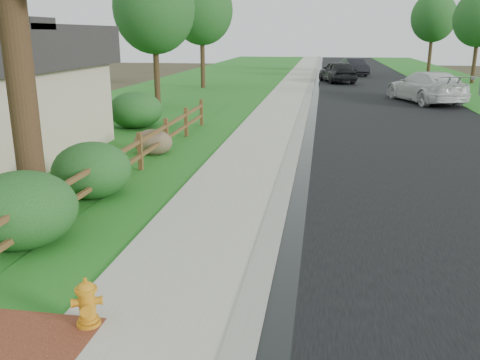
% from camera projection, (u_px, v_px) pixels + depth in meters
% --- Properties ---
extents(ground, '(120.00, 120.00, 0.00)m').
position_uv_depth(ground, '(209.00, 345.00, 6.19)').
color(ground, '#38311E').
extents(road, '(8.00, 90.00, 0.02)m').
position_uv_depth(road, '(368.00, 83.00, 38.68)').
color(road, black).
rests_on(road, ground).
extents(curb, '(0.40, 90.00, 0.12)m').
position_uv_depth(curb, '(312.00, 82.00, 39.31)').
color(curb, gray).
rests_on(curb, ground).
extents(wet_gutter, '(0.50, 90.00, 0.00)m').
position_uv_depth(wet_gutter, '(317.00, 82.00, 39.26)').
color(wet_gutter, black).
rests_on(wet_gutter, road).
extents(sidewalk, '(2.20, 90.00, 0.10)m').
position_uv_depth(sidewalk, '(295.00, 82.00, 39.51)').
color(sidewalk, '#ABA395').
rests_on(sidewalk, ground).
extents(grass_strip, '(1.60, 90.00, 0.06)m').
position_uv_depth(grass_strip, '(271.00, 82.00, 39.81)').
color(grass_strip, '#24621C').
rests_on(grass_strip, ground).
extents(lawn_near, '(9.00, 90.00, 0.04)m').
position_uv_depth(lawn_near, '(206.00, 81.00, 40.61)').
color(lawn_near, '#24621C').
rests_on(lawn_near, ground).
extents(verge_far, '(6.00, 90.00, 0.04)m').
position_uv_depth(verge_far, '(463.00, 85.00, 37.62)').
color(verge_far, '#24621C').
rests_on(verge_far, ground).
extents(ranch_fence, '(0.12, 16.92, 1.10)m').
position_uv_depth(ranch_fence, '(123.00, 160.00, 12.64)').
color(ranch_fence, '#462F17').
rests_on(ranch_fence, ground).
extents(fire_hydrant, '(0.43, 0.35, 0.65)m').
position_uv_depth(fire_hydrant, '(87.00, 304.00, 6.34)').
color(fire_hydrant, '#C57017').
rests_on(fire_hydrant, sidewalk).
extents(white_suv, '(4.08, 6.27, 1.69)m').
position_uv_depth(white_suv, '(426.00, 87.00, 27.70)').
color(white_suv, silver).
rests_on(white_suv, road).
extents(dark_car_mid, '(3.19, 5.22, 1.66)m').
position_uv_depth(dark_car_mid, '(338.00, 71.00, 39.16)').
color(dark_car_mid, black).
rests_on(dark_car_mid, road).
extents(dark_car_far, '(2.55, 4.74, 1.48)m').
position_uv_depth(dark_car_far, '(354.00, 67.00, 46.13)').
color(dark_car_far, black).
rests_on(dark_car_far, road).
extents(boulder, '(1.26, 0.97, 0.82)m').
position_uv_depth(boulder, '(153.00, 142.00, 15.73)').
color(boulder, brown).
rests_on(boulder, ground).
extents(shrub_b, '(2.56, 2.56, 1.35)m').
position_uv_depth(shrub_b, '(22.00, 210.00, 8.91)').
color(shrub_b, '#19481C').
rests_on(shrub_b, ground).
extents(shrub_c, '(1.89, 1.89, 1.29)m').
position_uv_depth(shrub_c, '(92.00, 170.00, 11.59)').
color(shrub_c, '#19481C').
rests_on(shrub_c, ground).
extents(shrub_d, '(2.72, 2.72, 1.45)m').
position_uv_depth(shrub_d, '(136.00, 110.00, 20.20)').
color(shrub_d, '#19481C').
rests_on(shrub_d, ground).
extents(tree_near_left, '(3.96, 3.96, 7.02)m').
position_uv_depth(tree_near_left, '(154.00, 8.00, 24.49)').
color(tree_near_left, '#312214').
rests_on(tree_near_left, ground).
extents(tree_mid_left, '(4.19, 4.19, 7.49)m').
position_uv_depth(tree_mid_left, '(202.00, 10.00, 33.89)').
color(tree_mid_left, '#312214').
rests_on(tree_mid_left, ground).
extents(tree_mid_right, '(3.75, 3.75, 6.80)m').
position_uv_depth(tree_mid_right, '(480.00, 19.00, 37.28)').
color(tree_mid_right, '#312214').
rests_on(tree_mid_right, ground).
extents(tree_far_right, '(3.91, 3.91, 7.21)m').
position_uv_depth(tree_far_right, '(434.00, 17.00, 44.79)').
color(tree_far_right, '#312214').
rests_on(tree_far_right, ground).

